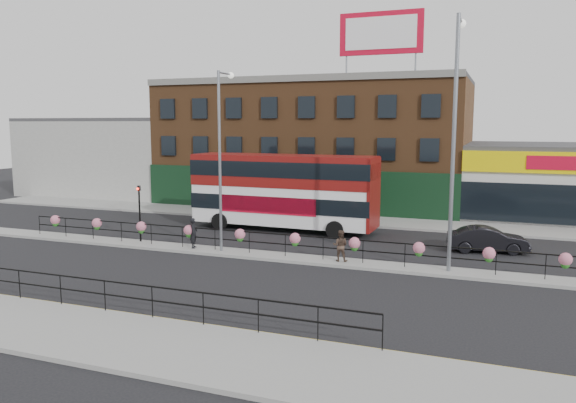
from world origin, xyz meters
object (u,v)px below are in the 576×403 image
(double_decker_bus, at_px, (284,184))
(car, at_px, (488,240))
(lamp_column_west, at_px, (222,145))
(pedestrian_a, at_px, (194,233))
(lamp_column_east, at_px, (455,121))
(pedestrian_b, at_px, (340,246))

(double_decker_bus, distance_m, car, 12.75)
(lamp_column_west, bearing_deg, pedestrian_a, -174.41)
(double_decker_bus, relative_size, lamp_column_east, 1.05)
(double_decker_bus, xyz_separation_m, car, (12.40, -1.87, -2.29))
(double_decker_bus, distance_m, lamp_column_east, 13.46)
(lamp_column_west, bearing_deg, pedestrian_b, -1.76)
(car, height_order, pedestrian_a, pedestrian_a)
(double_decker_bus, xyz_separation_m, pedestrian_a, (-2.42, -7.16, -2.01))
(lamp_column_east, bearing_deg, car, 73.11)
(pedestrian_b, bearing_deg, car, -145.93)
(double_decker_bus, bearing_deg, pedestrian_a, -108.65)
(double_decker_bus, height_order, pedestrian_a, double_decker_bus)
(car, height_order, lamp_column_west, lamp_column_west)
(lamp_column_east, bearing_deg, pedestrian_b, -176.82)
(car, height_order, pedestrian_b, pedestrian_b)
(car, bearing_deg, lamp_column_west, 100.49)
(pedestrian_b, distance_m, lamp_column_west, 8.05)
(lamp_column_west, bearing_deg, lamp_column_east, 0.42)
(pedestrian_a, distance_m, lamp_column_east, 14.55)
(pedestrian_b, relative_size, lamp_column_west, 0.16)
(car, xyz_separation_m, pedestrian_b, (-6.64, -5.32, 0.24))
(double_decker_bus, relative_size, pedestrian_b, 7.80)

